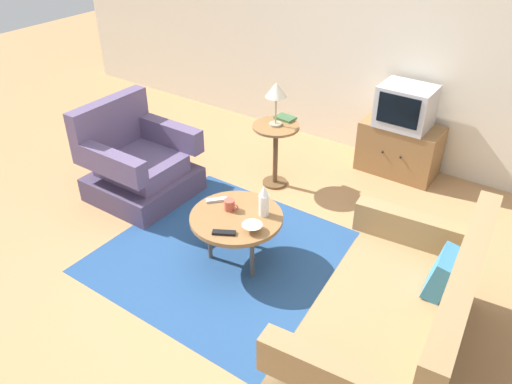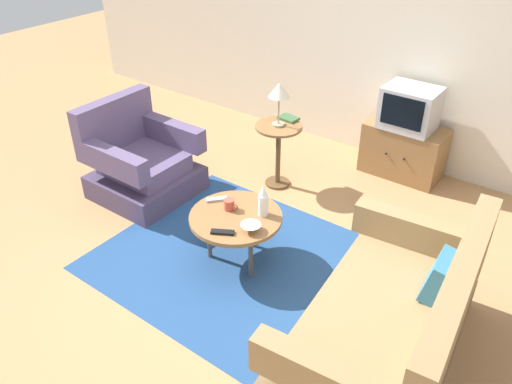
% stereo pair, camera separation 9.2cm
% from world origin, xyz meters
% --- Properties ---
extents(ground_plane, '(16.00, 16.00, 0.00)m').
position_xyz_m(ground_plane, '(0.00, 0.00, 0.00)').
color(ground_plane, '#AD7F51').
extents(back_wall, '(9.00, 0.12, 2.70)m').
position_xyz_m(back_wall, '(0.00, 2.52, 1.35)').
color(back_wall, beige).
rests_on(back_wall, ground).
extents(area_rug, '(2.16, 1.87, 0.00)m').
position_xyz_m(area_rug, '(-0.08, 0.05, 0.00)').
color(area_rug, navy).
rests_on(area_rug, ground).
extents(armchair, '(0.87, 0.89, 0.92)m').
position_xyz_m(armchair, '(-1.51, 0.33, 0.31)').
color(armchair, '#4B3E5C').
rests_on(armchair, ground).
extents(couch, '(1.10, 1.72, 0.95)m').
position_xyz_m(couch, '(1.33, -0.17, 0.30)').
color(couch, brown).
rests_on(couch, ground).
extents(coffee_table, '(0.74, 0.74, 0.45)m').
position_xyz_m(coffee_table, '(-0.08, 0.05, 0.42)').
color(coffee_table, olive).
rests_on(coffee_table, ground).
extents(side_table, '(0.46, 0.46, 0.66)m').
position_xyz_m(side_table, '(-0.50, 1.25, 0.47)').
color(side_table, olive).
rests_on(side_table, ground).
extents(tv_stand, '(0.81, 0.45, 0.55)m').
position_xyz_m(tv_stand, '(0.43, 2.21, 0.27)').
color(tv_stand, olive).
rests_on(tv_stand, ground).
extents(television, '(0.52, 0.42, 0.42)m').
position_xyz_m(television, '(0.43, 2.19, 0.76)').
color(television, '#B7B7BC').
rests_on(television, tv_stand).
extents(table_lamp, '(0.20, 0.20, 0.43)m').
position_xyz_m(table_lamp, '(-0.51, 1.26, 1.00)').
color(table_lamp, '#9E937A').
rests_on(table_lamp, side_table).
extents(vase, '(0.08, 0.08, 0.27)m').
position_xyz_m(vase, '(0.08, 0.18, 0.58)').
color(vase, white).
rests_on(vase, coffee_table).
extents(mug, '(0.13, 0.09, 0.09)m').
position_xyz_m(mug, '(-0.18, 0.09, 0.50)').
color(mug, '#B74C3D').
rests_on(mug, coffee_table).
extents(bowl, '(0.16, 0.16, 0.06)m').
position_xyz_m(bowl, '(0.13, -0.04, 0.48)').
color(bowl, silver).
rests_on(bowl, coffee_table).
extents(tv_remote_dark, '(0.18, 0.13, 0.02)m').
position_xyz_m(tv_remote_dark, '(-0.02, -0.19, 0.46)').
color(tv_remote_dark, black).
rests_on(tv_remote_dark, coffee_table).
extents(tv_remote_silver, '(0.15, 0.16, 0.02)m').
position_xyz_m(tv_remote_silver, '(-0.34, 0.12, 0.46)').
color(tv_remote_silver, '#B2B2B7').
rests_on(tv_remote_silver, coffee_table).
extents(book, '(0.20, 0.15, 0.02)m').
position_xyz_m(book, '(-0.51, 1.43, 0.67)').
color(book, '#3D663D').
rests_on(book, side_table).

